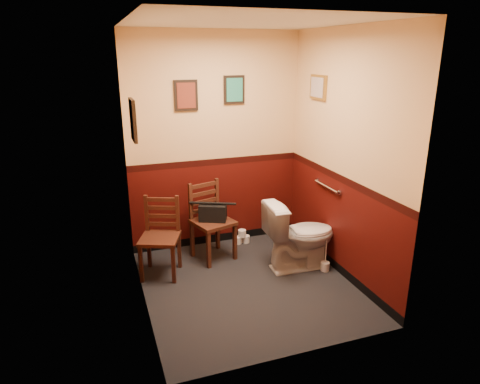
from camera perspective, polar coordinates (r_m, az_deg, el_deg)
floor at (r=4.81m, az=1.01°, el=-12.29°), size 2.20×2.40×0.00m
ceiling at (r=4.16m, az=1.23°, el=21.78°), size 2.20×2.40×0.00m
wall_back at (r=5.40m, az=-3.35°, el=6.51°), size 2.20×0.00×2.70m
wall_front at (r=3.24m, az=8.50°, el=-1.67°), size 2.20×0.00×2.70m
wall_left at (r=4.05m, az=-13.66°, el=2.06°), size 0.00×2.40×2.70m
wall_right at (r=4.77m, az=13.63°, el=4.47°), size 0.00×2.40×2.70m
grab_bar at (r=5.07m, az=11.50°, el=0.71°), size 0.05×0.56×0.06m
framed_print_back_a at (r=5.21m, az=-7.21°, el=12.65°), size 0.28×0.04×0.36m
framed_print_back_b at (r=5.36m, az=-0.78°, el=13.48°), size 0.26×0.04×0.34m
framed_print_left at (r=4.05m, az=-14.05°, el=9.28°), size 0.04×0.30×0.38m
framed_print_right at (r=5.16m, az=10.37°, el=13.57°), size 0.04×0.34×0.28m
toilet at (r=5.05m, az=7.98°, el=-5.76°), size 0.84×0.49×0.81m
toilet_brush at (r=5.17m, az=11.26°, el=-9.61°), size 0.10×0.10×0.38m
chair_left at (r=4.93m, az=-10.56°, el=-5.92°), size 0.55×0.55×0.90m
chair_right at (r=5.24m, az=-3.88°, el=-3.87°), size 0.55×0.55×0.95m
handbag at (r=5.16m, az=-3.65°, el=-2.75°), size 0.36×0.28×0.24m
tp_stack at (r=5.74m, az=0.25°, el=-6.08°), size 0.22×0.11×0.19m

